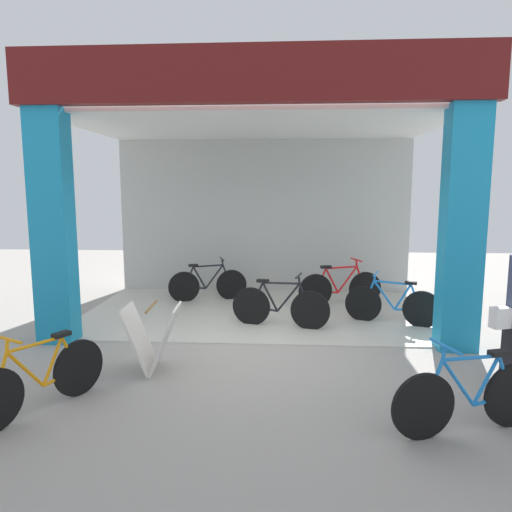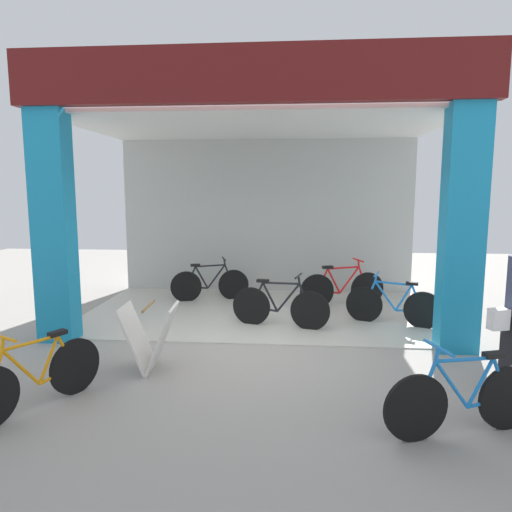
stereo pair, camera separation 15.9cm
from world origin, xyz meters
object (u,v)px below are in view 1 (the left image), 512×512
at_px(bicycle_inside_1, 208,284).
at_px(bicycle_inside_3, 280,306).
at_px(bicycle_parked_1, 39,379).
at_px(bicycle_inside_0, 340,288).
at_px(sandwich_board_sign, 152,338).
at_px(bicycle_inside_2, 392,305).
at_px(bicycle_parked_0, 470,397).

height_order(bicycle_inside_1, bicycle_inside_3, bicycle_inside_3).
bearing_deg(bicycle_parked_1, bicycle_inside_1, 79.20).
relative_size(bicycle_inside_0, sandwich_board_sign, 1.94).
height_order(bicycle_inside_2, bicycle_parked_1, bicycle_parked_1).
bearing_deg(bicycle_parked_1, bicycle_inside_2, 38.18).
relative_size(bicycle_parked_1, sandwich_board_sign, 1.68).
bearing_deg(bicycle_parked_0, sandwich_board_sign, 158.87).
xyz_separation_m(bicycle_inside_0, bicycle_inside_3, (-1.12, -1.40, -0.01)).
relative_size(bicycle_inside_1, bicycle_inside_3, 0.96).
height_order(bicycle_parked_0, sandwich_board_sign, bicycle_parked_0).
distance_m(bicycle_inside_1, bicycle_inside_2, 3.56).
bearing_deg(bicycle_inside_3, bicycle_inside_2, 8.49).
bearing_deg(bicycle_inside_3, bicycle_inside_0, 51.38).
bearing_deg(sandwich_board_sign, bicycle_parked_0, -21.13).
bearing_deg(bicycle_inside_3, bicycle_inside_1, 130.31).
xyz_separation_m(bicycle_parked_0, bicycle_parked_1, (-4.07, 0.15, -0.00)).
bearing_deg(bicycle_parked_1, bicycle_inside_0, 51.87).
bearing_deg(bicycle_inside_0, bicycle_inside_3, -128.62).
bearing_deg(sandwich_board_sign, bicycle_inside_1, 88.64).
distance_m(bicycle_parked_0, sandwich_board_sign, 3.49).
xyz_separation_m(bicycle_inside_2, sandwich_board_sign, (-3.35, -2.16, 0.07)).
distance_m(bicycle_parked_0, bicycle_parked_1, 4.07).
xyz_separation_m(bicycle_inside_1, sandwich_board_sign, (-0.08, -3.58, 0.07)).
bearing_deg(bicycle_parked_1, bicycle_parked_0, -2.06).
distance_m(bicycle_parked_1, sandwich_board_sign, 1.38).
height_order(bicycle_parked_1, sandwich_board_sign, bicycle_parked_1).
relative_size(bicycle_inside_0, bicycle_parked_1, 1.15).
xyz_separation_m(bicycle_inside_1, bicycle_parked_1, (-0.90, -4.69, -0.00)).
relative_size(bicycle_inside_2, bicycle_inside_3, 0.93).
distance_m(bicycle_inside_0, bicycle_inside_3, 1.79).
bearing_deg(bicycle_inside_2, bicycle_parked_0, -91.50).
bearing_deg(bicycle_inside_0, bicycle_parked_0, -82.29).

